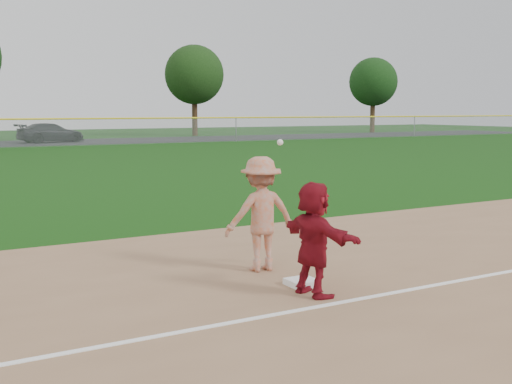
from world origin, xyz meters
TOP-DOWN VIEW (x-y plane):
  - ground at (0.00, 0.00)m, footprint 160.00×160.00m
  - foul_line at (0.00, -0.80)m, footprint 60.00×0.10m
  - first_base at (0.06, 0.19)m, footprint 0.43×0.43m
  - base_runner at (-0.08, -0.30)m, footprint 0.62×1.56m
  - car_right at (6.16, 46.06)m, footprint 5.70×3.23m
  - first_base_play at (-0.01, 1.32)m, footprint 1.28×1.23m
  - tree_3 at (22.00, 52.80)m, footprint 6.00×6.00m
  - tree_4 at (44.00, 51.20)m, footprint 5.60×5.60m

SIDE VIEW (x-z plane):
  - ground at x=0.00m, z-range 0.00..0.00m
  - foul_line at x=0.00m, z-range 0.02..0.03m
  - first_base at x=0.06m, z-range 0.02..0.12m
  - car_right at x=6.16m, z-range 0.01..1.57m
  - base_runner at x=-0.08m, z-range 0.02..1.66m
  - first_base_play at x=-0.01m, z-range -0.14..2.06m
  - tree_4 at x=44.00m, z-range 1.51..10.18m
  - tree_3 at x=22.00m, z-range 1.57..10.76m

